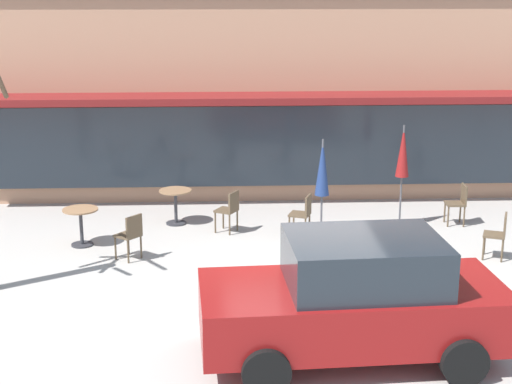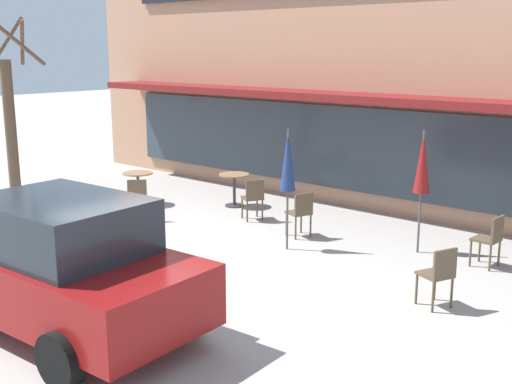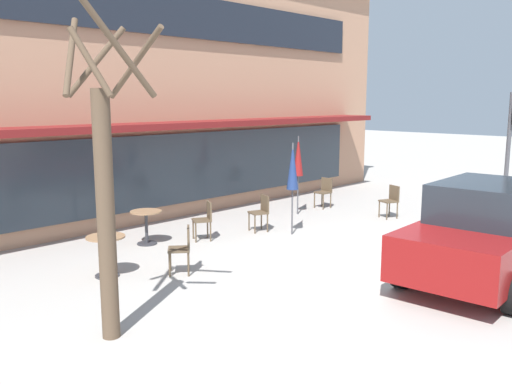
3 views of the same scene
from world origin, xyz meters
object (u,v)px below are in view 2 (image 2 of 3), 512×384
object	(u,v)px
cafe_chair_1	(439,272)
cafe_chair_3	(137,196)
cafe_table_near_wall	(234,184)
cafe_table_streetside	(138,183)
street_tree	(10,123)
cafe_chair_0	(491,237)
cafe_chair_4	(253,196)
patio_umbrella_cream_folded	(422,163)
parked_sedan	(57,264)
cafe_chair_2	(301,211)
patio_umbrella_green_folded	(288,161)

from	to	relation	value
cafe_chair_1	cafe_chair_3	world-z (taller)	same
cafe_table_near_wall	cafe_table_streetside	size ratio (longest dim) A/B	1.00
cafe_chair_3	street_tree	size ratio (longest dim) A/B	0.20
cafe_chair_0	cafe_chair_4	distance (m)	4.96
patio_umbrella_cream_folded	cafe_chair_1	bearing A→B (deg)	-56.88
cafe_chair_1	street_tree	xyz separation A→B (m)	(-9.32, -1.17, 1.50)
parked_sedan	cafe_chair_3	bearing A→B (deg)	130.69
cafe_chair_0	cafe_chair_2	size ratio (longest dim) A/B	1.00
cafe_table_streetside	cafe_chair_2	size ratio (longest dim) A/B	0.85
cafe_table_streetside	cafe_chair_4	distance (m)	3.04
patio_umbrella_cream_folded	cafe_chair_3	xyz separation A→B (m)	(-5.55, -1.86, -1.10)
cafe_table_streetside	parked_sedan	size ratio (longest dim) A/B	0.18
parked_sedan	cafe_table_near_wall	bearing A→B (deg)	113.91
cafe_chair_0	patio_umbrella_cream_folded	bearing A→B (deg)	-178.75
cafe_chair_0	cafe_chair_2	xyz separation A→B (m)	(-3.43, -0.65, 0.00)
cafe_chair_4	parked_sedan	xyz separation A→B (m)	(1.66, -5.71, 0.35)
cafe_chair_4	patio_umbrella_cream_folded	bearing A→B (deg)	4.39
cafe_table_near_wall	cafe_table_streetside	xyz separation A→B (m)	(-1.80, -1.35, 0.00)
cafe_chair_1	cafe_chair_2	distance (m)	3.86
cafe_chair_3	cafe_table_near_wall	bearing A→B (deg)	71.89
cafe_table_streetside	patio_umbrella_green_folded	xyz separation A→B (m)	(4.74, -0.41, 1.11)
patio_umbrella_green_folded	cafe_chair_0	xyz separation A→B (m)	(3.16, 1.42, -1.10)
patio_umbrella_green_folded	cafe_chair_2	bearing A→B (deg)	109.59
cafe_table_streetside	patio_umbrella_green_folded	size ratio (longest dim) A/B	0.35
cafe_chair_1	cafe_chair_2	world-z (taller)	same
cafe_table_streetside	cafe_chair_1	size ratio (longest dim) A/B	0.85
cafe_chair_4	street_tree	xyz separation A→B (m)	(-4.26, -3.03, 1.50)
cafe_table_near_wall	cafe_chair_4	bearing A→B (deg)	-29.44
patio_umbrella_green_folded	cafe_chair_4	distance (m)	2.37
cafe_chair_0	parked_sedan	size ratio (longest dim) A/B	0.21
patio_umbrella_green_folded	cafe_chair_0	distance (m)	3.64
cafe_table_near_wall	patio_umbrella_green_folded	world-z (taller)	patio_umbrella_green_folded
cafe_table_near_wall	cafe_chair_0	distance (m)	6.11
patio_umbrella_green_folded	cafe_chair_4	world-z (taller)	patio_umbrella_green_folded
patio_umbrella_green_folded	patio_umbrella_cream_folded	xyz separation A→B (m)	(1.89, 1.39, 0.00)
patio_umbrella_cream_folded	cafe_chair_4	size ratio (longest dim) A/B	2.47
patio_umbrella_cream_folded	cafe_chair_4	xyz separation A→B (m)	(-3.67, -0.28, -1.10)
patio_umbrella_cream_folded	cafe_chair_0	xyz separation A→B (m)	(1.28, 0.03, -1.10)
patio_umbrella_green_folded	parked_sedan	xyz separation A→B (m)	(-0.12, -4.60, -0.75)
cafe_chair_1	parked_sedan	xyz separation A→B (m)	(-3.40, -3.85, 0.35)
cafe_chair_2	street_tree	world-z (taller)	street_tree
cafe_table_streetside	cafe_chair_2	bearing A→B (deg)	4.54
patio_umbrella_green_folded	cafe_chair_2	distance (m)	1.37
cafe_chair_1	cafe_chair_2	size ratio (longest dim) A/B	1.00
cafe_chair_1	parked_sedan	bearing A→B (deg)	-131.41
patio_umbrella_cream_folded	parked_sedan	size ratio (longest dim) A/B	0.51
patio_umbrella_green_folded	cafe_chair_3	size ratio (longest dim) A/B	2.47
cafe_table_near_wall	cafe_table_streetside	world-z (taller)	same
cafe_chair_2	parked_sedan	size ratio (longest dim) A/B	0.21
cafe_table_near_wall	street_tree	distance (m)	5.04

